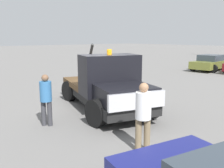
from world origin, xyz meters
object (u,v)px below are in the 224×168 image
tow_truck (107,87)px  parked_car_olive (211,63)px  person_near_truck (143,112)px  person_at_hood (46,96)px

tow_truck → parked_car_olive: bearing=121.2°
person_near_truck → tow_truck: bearing=-163.4°
person_at_hood → parked_car_olive: size_ratio=0.34×
tow_truck → person_near_truck: size_ratio=3.38×
tow_truck → parked_car_olive: 14.89m
person_near_truck → parked_car_olive: (-6.70, 16.06, -0.34)m
person_near_truck → parked_car_olive: 17.40m
parked_car_olive → person_near_truck: bearing=-161.7°
tow_truck → parked_car_olive: (-3.43, 14.48, -0.27)m
person_at_hood → parked_car_olive: 17.35m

